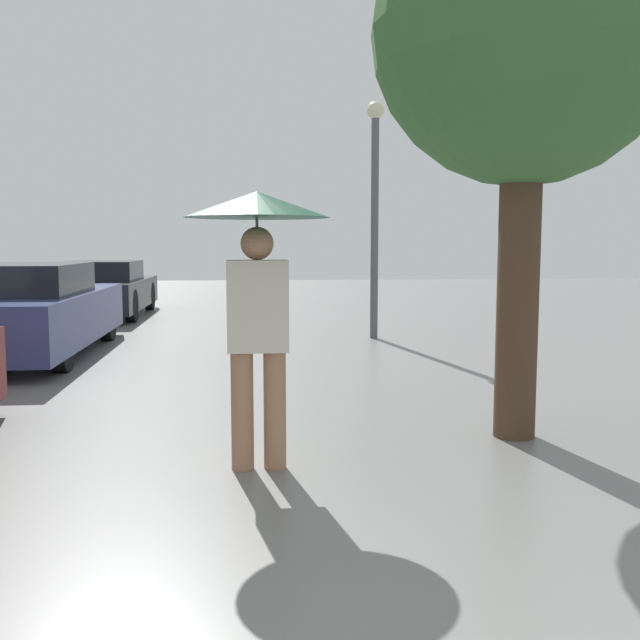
# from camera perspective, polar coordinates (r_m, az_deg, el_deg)

# --- Properties ---
(pedestrian) EXTENTS (0.97, 0.97, 1.87)m
(pedestrian) POSITION_cam_1_polar(r_m,az_deg,el_deg) (4.76, -5.04, 4.93)
(pedestrian) COLOR #9E7051
(pedestrian) RESTS_ON ground_plane
(parked_car_middle) EXTENTS (1.86, 4.58, 1.27)m
(parked_car_middle) POSITION_cam_1_polar(r_m,az_deg,el_deg) (10.58, -22.62, 0.64)
(parked_car_middle) COLOR navy
(parked_car_middle) RESTS_ON ground_plane
(parked_car_farthest) EXTENTS (1.69, 4.28, 1.18)m
(parked_car_farthest) POSITION_cam_1_polar(r_m,az_deg,el_deg) (15.85, -16.85, 2.35)
(parked_car_farthest) COLOR black
(parked_car_farthest) RESTS_ON ground_plane
(tree) EXTENTS (2.34, 2.34, 4.31)m
(tree) POSITION_cam_1_polar(r_m,az_deg,el_deg) (5.99, 16.11, 21.09)
(tree) COLOR #473323
(tree) RESTS_ON ground_plane
(street_lamp) EXTENTS (0.28, 0.28, 3.77)m
(street_lamp) POSITION_cam_1_polar(r_m,az_deg,el_deg) (11.61, 4.41, 9.91)
(street_lamp) COLOR #515456
(street_lamp) RESTS_ON ground_plane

